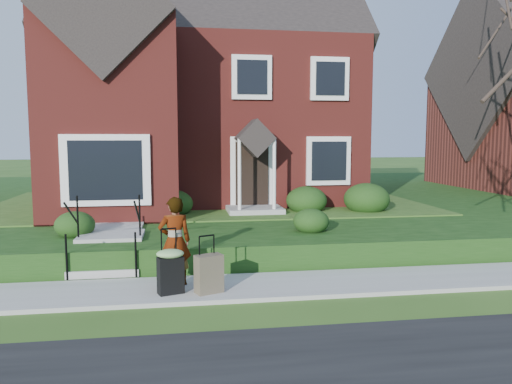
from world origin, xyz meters
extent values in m
plane|color=#2D5119|center=(0.00, 0.00, 0.00)|extent=(120.00, 120.00, 0.00)
cube|color=#9E9B93|center=(0.00, 0.00, 0.04)|extent=(60.00, 1.60, 0.08)
cube|color=#15380F|center=(4.00, 10.90, 0.30)|extent=(44.00, 20.00, 0.60)
cube|color=#9E9B93|center=(-2.50, 5.00, 0.63)|extent=(1.20, 6.00, 0.06)
cube|color=maroon|center=(0.00, 10.00, 3.30)|extent=(10.00, 8.00, 5.40)
cube|color=maroon|center=(-2.80, 5.20, 3.30)|extent=(3.60, 2.40, 5.40)
cube|color=white|center=(-2.80, 4.05, 2.00)|extent=(2.20, 0.30, 1.80)
cube|color=black|center=(1.20, 5.94, 1.65)|extent=(1.00, 0.12, 2.10)
cube|color=black|center=(3.60, 5.95, 2.10)|extent=(1.40, 0.10, 1.50)
cube|color=#9E9B93|center=(-2.50, 1.00, 0.15)|extent=(1.40, 0.30, 0.15)
cube|color=#9E9B93|center=(-2.50, 1.30, 0.30)|extent=(1.40, 0.30, 0.15)
cube|color=#9E9B93|center=(-2.50, 1.60, 0.45)|extent=(1.40, 0.30, 0.15)
cube|color=#9E9B93|center=(-2.50, 1.90, 0.60)|extent=(1.40, 0.30, 0.15)
cube|color=#9E9B93|center=(-2.50, 2.45, 0.60)|extent=(1.40, 0.80, 0.15)
cylinder|color=black|center=(-3.15, 0.85, 0.53)|extent=(0.04, 0.04, 0.90)
cylinder|color=black|center=(-3.15, 2.05, 1.13)|extent=(0.04, 0.04, 0.90)
cylinder|color=black|center=(-1.85, 0.85, 0.53)|extent=(0.04, 0.04, 0.90)
cylinder|color=black|center=(-1.85, 2.05, 1.13)|extent=(0.04, 0.04, 0.90)
ellipsoid|color=#16320F|center=(-4.02, 5.29, 1.12)|extent=(1.50, 1.50, 1.05)
ellipsoid|color=#16320F|center=(-1.17, 5.48, 1.00)|extent=(1.15, 1.15, 0.80)
ellipsoid|color=#16320F|center=(2.79, 5.49, 1.03)|extent=(1.22, 1.22, 0.86)
ellipsoid|color=#16320F|center=(4.59, 5.23, 1.08)|extent=(1.37, 1.37, 0.96)
ellipsoid|color=#16320F|center=(-3.34, 2.64, 0.91)|extent=(0.89, 0.89, 0.63)
ellipsoid|color=#16320F|center=(2.10, 2.37, 0.90)|extent=(0.86, 0.86, 0.60)
imported|color=#999999|center=(-1.08, 0.22, 0.91)|extent=(0.66, 0.48, 1.66)
cube|color=black|center=(-1.16, -0.30, 0.41)|extent=(0.49, 0.37, 0.66)
cylinder|color=black|center=(-1.16, -0.30, 1.23)|extent=(0.26, 0.11, 0.03)
cylinder|color=black|center=(-1.29, -0.30, 0.98)|extent=(0.02, 0.02, 0.49)
cylinder|color=black|center=(-1.03, -0.30, 0.98)|extent=(0.02, 0.02, 0.49)
cylinder|color=black|center=(-1.31, -0.30, 0.11)|extent=(0.06, 0.07, 0.06)
cylinder|color=black|center=(-1.01, -0.30, 0.11)|extent=(0.06, 0.07, 0.06)
ellipsoid|color=#87B869|center=(-1.16, -0.30, 0.81)|extent=(0.58, 0.52, 0.15)
cube|color=brown|center=(-0.49, -0.36, 0.42)|extent=(0.54, 0.42, 0.68)
cylinder|color=black|center=(-0.49, -0.36, 1.09)|extent=(0.27, 0.13, 0.03)
cylinder|color=black|center=(-0.63, -0.36, 0.92)|extent=(0.02, 0.02, 0.33)
cylinder|color=black|center=(-0.35, -0.36, 0.92)|extent=(0.02, 0.02, 0.33)
cylinder|color=black|center=(-0.66, -0.36, 0.11)|extent=(0.06, 0.07, 0.06)
cylinder|color=black|center=(-0.32, -0.36, 0.11)|extent=(0.06, 0.07, 0.06)
camera|label=1|loc=(-0.98, -8.98, 2.81)|focal=35.00mm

